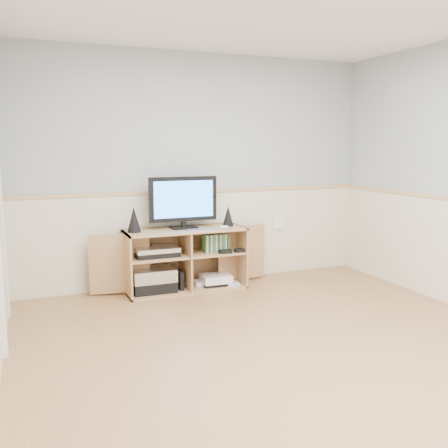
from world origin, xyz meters
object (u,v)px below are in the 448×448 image
(media_cabinet, at_px, (184,258))
(monitor, at_px, (183,201))
(game_consoles, at_px, (214,280))
(keyboard, at_px, (202,230))

(media_cabinet, bearing_deg, monitor, -90.00)
(game_consoles, bearing_deg, keyboard, -145.04)
(game_consoles, bearing_deg, media_cabinet, 168.08)
(keyboard, distance_m, game_consoles, 0.63)
(media_cabinet, bearing_deg, game_consoles, -11.92)
(media_cabinet, xyz_separation_m, keyboard, (0.14, -0.20, 0.32))
(monitor, xyz_separation_m, game_consoles, (0.32, -0.06, -0.88))
(media_cabinet, distance_m, game_consoles, 0.42)
(monitor, bearing_deg, keyboard, -52.99)
(monitor, bearing_deg, game_consoles, -10.62)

